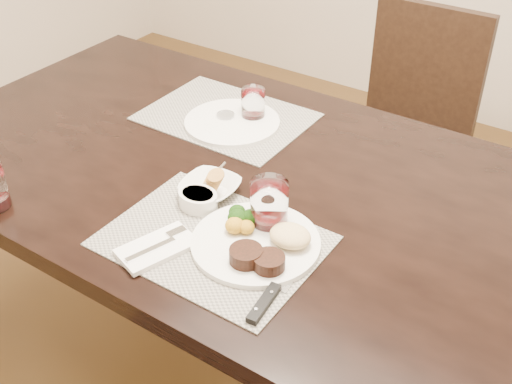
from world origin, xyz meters
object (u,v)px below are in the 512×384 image
Objects in this scene: chair_far at (409,119)px; far_plate at (232,122)px; wine_glass_near at (269,207)px; steak_knife at (272,294)px; dinner_plate at (260,242)px; cracker_bowl at (210,187)px.

far_plate is (-0.25, -0.75, 0.26)m from chair_far.
chair_far is 7.82× the size of wine_glass_near.
wine_glass_near is at bearing 118.20° from steak_knife.
chair_far is at bearing 84.14° from dinner_plate.
dinner_plate is at bearing -70.81° from wine_glass_near.
far_plate is at bearing -108.62° from chair_far.
wine_glass_near reaches higher than far_plate.
dinner_plate is 0.23m from cracker_bowl.
dinner_plate is 0.15m from steak_knife.
cracker_bowl is at bearing 172.33° from wine_glass_near.
steak_knife is at bearing -55.29° from wine_glass_near.
far_plate is (-0.36, 0.40, -0.01)m from dinner_plate.
steak_knife is at bearing -47.84° from far_plate.
chair_far is at bearing 71.38° from far_plate.
steak_knife is 2.26× the size of wine_glass_near.
steak_knife is (0.21, -1.26, 0.26)m from chair_far.
wine_glass_near is 0.47m from far_plate.
chair_far is 1.31m from steak_knife.
chair_far is at bearing 92.97° from steak_knife.
far_plate is (-0.15, 0.30, -0.01)m from cracker_bowl.
cracker_bowl reaches higher than far_plate.
far_plate is at bearing 120.61° from dinner_plate.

